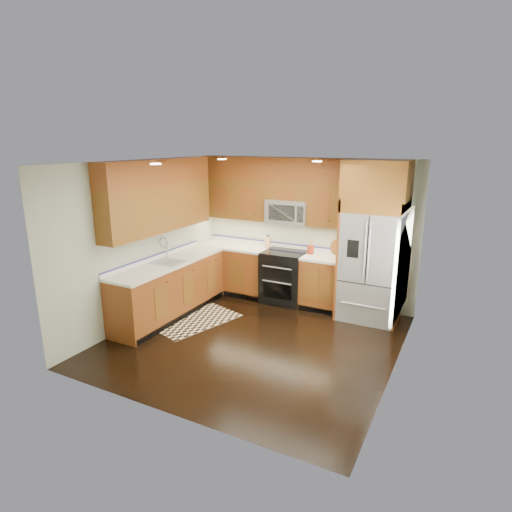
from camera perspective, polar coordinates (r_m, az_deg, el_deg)
The scene contains 16 objects.
ground at distance 6.50m, azimuth -0.25°, elevation -11.15°, with size 4.00×4.00×0.00m, color black.
wall_back at distance 7.82m, azimuth 6.58°, elevation 3.39°, with size 4.00×0.02×2.60m, color beige.
wall_left at distance 7.16m, azimuth -14.59°, elevation 1.91°, with size 0.02×4.00×2.60m, color beige.
wall_right at distance 5.44m, azimuth 18.75°, elevation -2.56°, with size 0.02×4.00×2.60m, color beige.
window at distance 5.61m, azimuth 18.94°, elevation -0.99°, with size 0.04×1.10×1.30m.
base_cabinets at distance 7.62m, azimuth -5.33°, elevation -3.50°, with size 2.85×3.00×0.90m.
countertop at distance 7.51m, azimuth -4.03°, elevation -0.02°, with size 2.86×3.01×0.04m.
upper_cabinets at distance 7.39m, azimuth -4.30°, elevation 8.47°, with size 2.85×3.00×1.15m.
range at distance 7.82m, azimuth 3.81°, elevation -2.83°, with size 0.76×0.67×0.95m.
microwave at distance 7.66m, azimuth 4.36°, elevation 5.94°, with size 0.76×0.40×0.42m.
refrigerator at distance 7.11m, azimuth 15.32°, elevation 1.80°, with size 0.98×0.75×2.60m.
sink_faucet at distance 7.23m, azimuth -11.67°, elevation -0.29°, with size 0.54×0.44×0.37m.
rug at distance 7.22m, azimuth -8.10°, elevation -8.47°, with size 0.83×1.38×0.01m, color black.
knife_block at distance 8.01m, azimuth 1.55°, elevation 1.88°, with size 0.12×0.14×0.25m.
utensil_crock at distance 7.59m, azimuth 7.30°, elevation 1.10°, with size 0.14×0.14×0.33m.
cutting_board at distance 7.61m, azimuth 10.84°, elevation 0.18°, with size 0.29×0.29×0.02m, color brown.
Camera 1 is at (2.71, -5.16, 2.88)m, focal length 30.00 mm.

